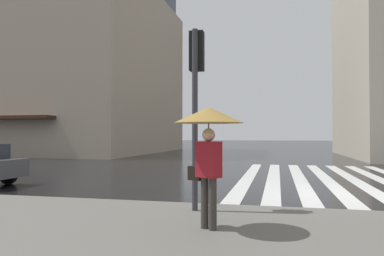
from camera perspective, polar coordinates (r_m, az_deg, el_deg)
name	(u,v)px	position (r m, az deg, el deg)	size (l,w,h in m)	color
ground_plane	(342,195)	(11.63, 22.05, -9.50)	(220.00, 220.00, 0.00)	black
zebra_crossing	(339,179)	(15.64, 21.73, -7.31)	(13.00, 7.50, 0.01)	silver
haussmann_block_mid	(27,63)	(43.13, -24.04, 9.19)	(21.12, 28.59, 19.10)	tan
traffic_signal_post	(196,81)	(7.91, 0.63, 7.32)	(0.44, 0.30, 3.79)	#333338
pedestrian_in_red_jacket	(208,127)	(6.20, 2.53, 0.08)	(1.18, 1.18, 2.04)	maroon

